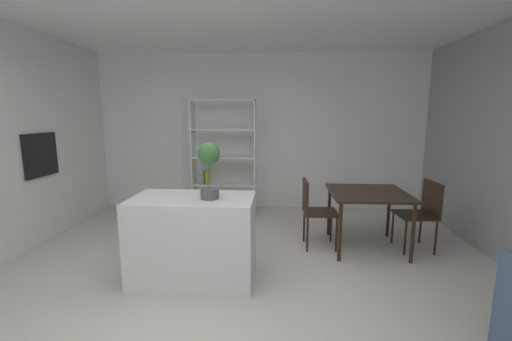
{
  "coord_description": "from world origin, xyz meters",
  "views": [
    {
      "loc": [
        0.59,
        -2.91,
        1.72
      ],
      "look_at": [
        0.31,
        1.19,
        1.01
      ],
      "focal_mm": 23.19,
      "sensor_mm": 36.0,
      "label": 1
    }
  ],
  "objects_px": {
    "potted_plant_on_island": "(209,164)",
    "dining_table": "(368,198)",
    "kitchen_island": "(194,238)",
    "dining_chair_window_side": "(423,209)",
    "dining_chair_island_side": "(313,207)",
    "built_in_oven": "(41,155)",
    "open_bookshelf": "(222,162)"
  },
  "relations": [
    {
      "from": "potted_plant_on_island",
      "to": "open_bookshelf",
      "type": "height_order",
      "value": "open_bookshelf"
    },
    {
      "from": "potted_plant_on_island",
      "to": "dining_table",
      "type": "height_order",
      "value": "potted_plant_on_island"
    },
    {
      "from": "built_in_oven",
      "to": "kitchen_island",
      "type": "bearing_deg",
      "value": -21.79
    },
    {
      "from": "built_in_oven",
      "to": "dining_chair_island_side",
      "type": "relative_size",
      "value": 0.67
    },
    {
      "from": "kitchen_island",
      "to": "dining_chair_window_side",
      "type": "bearing_deg",
      "value": 19.59
    },
    {
      "from": "potted_plant_on_island",
      "to": "dining_chair_island_side",
      "type": "distance_m",
      "value": 1.66
    },
    {
      "from": "kitchen_island",
      "to": "open_bookshelf",
      "type": "distance_m",
      "value": 2.47
    },
    {
      "from": "dining_table",
      "to": "dining_chair_island_side",
      "type": "height_order",
      "value": "dining_chair_island_side"
    },
    {
      "from": "built_in_oven",
      "to": "open_bookshelf",
      "type": "height_order",
      "value": "open_bookshelf"
    },
    {
      "from": "kitchen_island",
      "to": "dining_table",
      "type": "relative_size",
      "value": 1.27
    },
    {
      "from": "potted_plant_on_island",
      "to": "dining_chair_island_side",
      "type": "relative_size",
      "value": 0.64
    },
    {
      "from": "dining_chair_window_side",
      "to": "potted_plant_on_island",
      "type": "bearing_deg",
      "value": -72.27
    },
    {
      "from": "potted_plant_on_island",
      "to": "dining_table",
      "type": "distance_m",
      "value": 2.15
    },
    {
      "from": "open_bookshelf",
      "to": "potted_plant_on_island",
      "type": "bearing_deg",
      "value": -83.0
    },
    {
      "from": "kitchen_island",
      "to": "dining_chair_island_side",
      "type": "xyz_separation_m",
      "value": [
        1.33,
        0.95,
        0.09
      ]
    },
    {
      "from": "kitchen_island",
      "to": "dining_table",
      "type": "height_order",
      "value": "kitchen_island"
    },
    {
      "from": "dining_table",
      "to": "open_bookshelf",
      "type": "bearing_deg",
      "value": 145.37
    },
    {
      "from": "dining_table",
      "to": "dining_chair_window_side",
      "type": "distance_m",
      "value": 0.7
    },
    {
      "from": "open_bookshelf",
      "to": "dining_chair_island_side",
      "type": "height_order",
      "value": "open_bookshelf"
    },
    {
      "from": "kitchen_island",
      "to": "dining_table",
      "type": "distance_m",
      "value": 2.24
    },
    {
      "from": "dining_table",
      "to": "dining_chair_island_side",
      "type": "distance_m",
      "value": 0.7
    },
    {
      "from": "dining_chair_island_side",
      "to": "dining_table",
      "type": "bearing_deg",
      "value": -92.17
    },
    {
      "from": "dining_chair_window_side",
      "to": "dining_chair_island_side",
      "type": "bearing_deg",
      "value": -93.48
    },
    {
      "from": "kitchen_island",
      "to": "open_bookshelf",
      "type": "height_order",
      "value": "open_bookshelf"
    },
    {
      "from": "open_bookshelf",
      "to": "dining_chair_window_side",
      "type": "bearing_deg",
      "value": -27.44
    },
    {
      "from": "dining_chair_window_side",
      "to": "dining_chair_island_side",
      "type": "xyz_separation_m",
      "value": [
        -1.38,
        -0.01,
        0.0
      ]
    },
    {
      "from": "open_bookshelf",
      "to": "kitchen_island",
      "type": "bearing_deg",
      "value": -87.31
    },
    {
      "from": "built_in_oven",
      "to": "dining_chair_window_side",
      "type": "distance_m",
      "value": 5.0
    },
    {
      "from": "dining_chair_island_side",
      "to": "kitchen_island",
      "type": "bearing_deg",
      "value": 123.13
    },
    {
      "from": "kitchen_island",
      "to": "dining_chair_island_side",
      "type": "bearing_deg",
      "value": 35.64
    },
    {
      "from": "open_bookshelf",
      "to": "dining_table",
      "type": "relative_size",
      "value": 2.0
    },
    {
      "from": "dining_chair_window_side",
      "to": "dining_table",
      "type": "bearing_deg",
      "value": -93.38
    }
  ]
}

